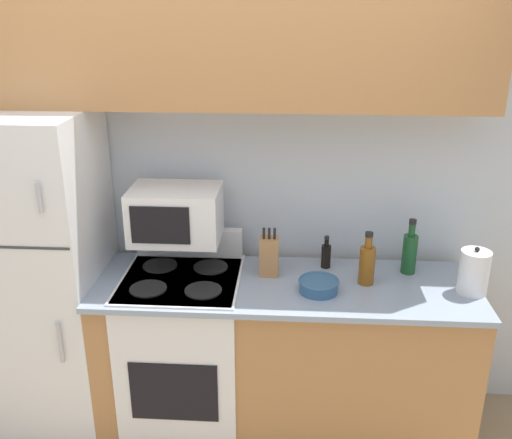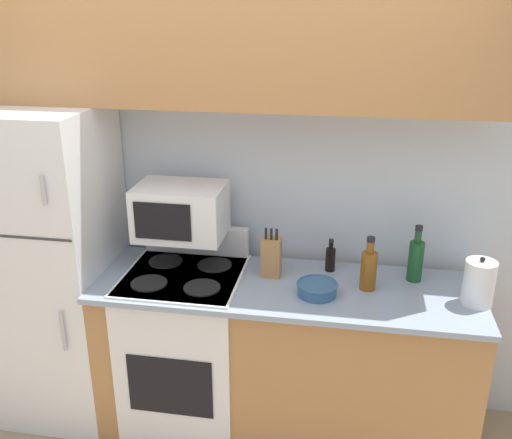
% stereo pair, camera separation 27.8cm
% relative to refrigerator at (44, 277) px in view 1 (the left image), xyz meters
% --- Properties ---
extents(wall_back, '(8.00, 0.05, 2.55)m').
position_rel_refrigerator_xyz_m(wall_back, '(0.98, 0.36, 0.39)').
color(wall_back, silver).
rests_on(wall_back, ground_plane).
extents(lower_cabinets, '(1.95, 0.64, 0.92)m').
position_rel_refrigerator_xyz_m(lower_cabinets, '(1.29, -0.03, -0.43)').
color(lower_cabinets, '#B27A47').
rests_on(lower_cabinets, ground_plane).
extents(refrigerator, '(0.63, 0.67, 1.77)m').
position_rel_refrigerator_xyz_m(refrigerator, '(0.00, 0.00, 0.00)').
color(refrigerator, white).
rests_on(refrigerator, ground_plane).
extents(upper_cabinets, '(2.58, 0.34, 0.55)m').
position_rel_refrigerator_xyz_m(upper_cabinets, '(0.98, 0.17, 1.16)').
color(upper_cabinets, '#B27A47').
rests_on(upper_cabinets, refrigerator).
extents(stove, '(0.61, 0.62, 1.09)m').
position_rel_refrigerator_xyz_m(stove, '(0.75, -0.04, -0.41)').
color(stove, white).
rests_on(stove, ground_plane).
extents(microwave, '(0.46, 0.33, 0.28)m').
position_rel_refrigerator_xyz_m(microwave, '(0.71, 0.09, 0.34)').
color(microwave, white).
rests_on(microwave, stove).
extents(knife_block, '(0.10, 0.10, 0.26)m').
position_rel_refrigerator_xyz_m(knife_block, '(1.20, 0.06, 0.13)').
color(knife_block, '#B27A47').
rests_on(knife_block, lower_cabinets).
extents(bowl, '(0.20, 0.20, 0.06)m').
position_rel_refrigerator_xyz_m(bowl, '(1.45, -0.12, 0.06)').
color(bowl, '#335B84').
rests_on(bowl, lower_cabinets).
extents(bottle_whiskey, '(0.08, 0.08, 0.28)m').
position_rel_refrigerator_xyz_m(bottle_whiskey, '(1.70, -0.01, 0.14)').
color(bottle_whiskey, brown).
rests_on(bottle_whiskey, lower_cabinets).
extents(bottle_soy_sauce, '(0.05, 0.05, 0.18)m').
position_rel_refrigerator_xyz_m(bottle_soy_sauce, '(1.50, 0.16, 0.10)').
color(bottle_soy_sauce, black).
rests_on(bottle_soy_sauce, lower_cabinets).
extents(bottle_wine_green, '(0.08, 0.08, 0.30)m').
position_rel_refrigerator_xyz_m(bottle_wine_green, '(1.93, 0.13, 0.15)').
color(bottle_wine_green, '#194C23').
rests_on(bottle_wine_green, lower_cabinets).
extents(kettle, '(0.14, 0.14, 0.25)m').
position_rel_refrigerator_xyz_m(kettle, '(2.21, -0.08, 0.14)').
color(kettle, white).
rests_on(kettle, lower_cabinets).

